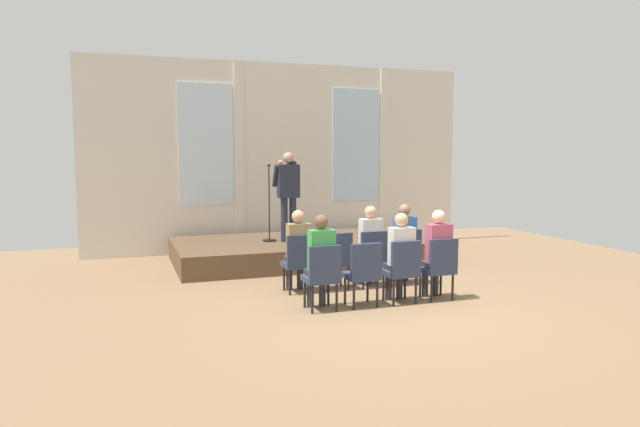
% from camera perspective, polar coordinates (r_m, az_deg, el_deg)
% --- Properties ---
extents(ground_plane, '(14.36, 14.36, 0.00)m').
position_cam_1_polar(ground_plane, '(8.37, 6.79, -9.31)').
color(ground_plane, '#846647').
extents(rear_partition, '(8.79, 0.14, 4.21)m').
position_cam_1_polar(rear_partition, '(13.26, -3.53, 5.63)').
color(rear_partition, silver).
rests_on(rear_partition, ground).
extents(stage_platform, '(5.24, 2.63, 0.44)m').
position_cam_1_polar(stage_platform, '(11.88, -1.48, -3.62)').
color(stage_platform, brown).
rests_on(stage_platform, ground).
extents(speaker, '(0.51, 0.69, 1.78)m').
position_cam_1_polar(speaker, '(11.51, -3.17, 2.35)').
color(speaker, '#232838').
rests_on(speaker, stage_platform).
extents(mic_stand, '(0.28, 0.28, 1.55)m').
position_cam_1_polar(mic_stand, '(11.63, -5.02, -1.08)').
color(mic_stand, black).
rests_on(mic_stand, stage_platform).
extents(chair_r0_c0, '(0.46, 0.44, 0.94)m').
position_cam_1_polar(chair_r0_c0, '(9.10, -2.07, -4.57)').
color(chair_r0_c0, black).
rests_on(chair_r0_c0, ground).
extents(audience_r0_c0, '(0.36, 0.39, 1.31)m').
position_cam_1_polar(audience_r0_c0, '(9.14, -2.23, -3.28)').
color(audience_r0_c0, '#2D2D33').
rests_on(audience_r0_c0, ground).
extents(chair_r0_c1, '(0.46, 0.44, 0.94)m').
position_cam_1_polar(chair_r0_c1, '(9.29, 1.59, -4.35)').
color(chair_r0_c1, black).
rests_on(chair_r0_c1, ground).
extents(chair_r0_c2, '(0.46, 0.44, 0.94)m').
position_cam_1_polar(chair_r0_c2, '(9.53, 5.09, -4.11)').
color(chair_r0_c2, black).
rests_on(chair_r0_c2, ground).
extents(audience_r0_c2, '(0.36, 0.39, 1.34)m').
position_cam_1_polar(audience_r0_c2, '(9.57, 4.91, -2.79)').
color(audience_r0_c2, '#2D2D33').
rests_on(audience_r0_c2, ground).
extents(chair_r0_c3, '(0.46, 0.44, 0.94)m').
position_cam_1_polar(chair_r0_c3, '(9.80, 8.41, -3.87)').
color(chair_r0_c3, black).
rests_on(chair_r0_c3, ground).
extents(audience_r0_c3, '(0.36, 0.39, 1.35)m').
position_cam_1_polar(audience_r0_c3, '(9.83, 8.21, -2.57)').
color(audience_r0_c3, '#2D2D33').
rests_on(audience_r0_c3, ground).
extents(chair_r1_c0, '(0.46, 0.44, 0.94)m').
position_cam_1_polar(chair_r1_c0, '(8.07, 0.23, -5.93)').
color(chair_r1_c0, black).
rests_on(chair_r1_c0, ground).
extents(audience_r1_c0, '(0.36, 0.39, 1.35)m').
position_cam_1_polar(audience_r1_c0, '(8.11, 0.04, -4.33)').
color(audience_r1_c0, '#2D2D33').
rests_on(audience_r1_c0, ground).
extents(chair_r1_c1, '(0.46, 0.44, 0.94)m').
position_cam_1_polar(chair_r1_c1, '(8.30, 4.29, -5.62)').
color(chair_r1_c1, black).
rests_on(chair_r1_c1, ground).
extents(chair_r1_c2, '(0.46, 0.44, 0.94)m').
position_cam_1_polar(chair_r1_c2, '(8.56, 8.12, -5.30)').
color(chair_r1_c2, black).
rests_on(chair_r1_c2, ground).
extents(audience_r1_c2, '(0.36, 0.39, 1.33)m').
position_cam_1_polar(audience_r1_c2, '(8.59, 7.89, -3.86)').
color(audience_r1_c2, '#2D2D33').
rests_on(audience_r1_c2, ground).
extents(chair_r1_c3, '(0.46, 0.44, 0.94)m').
position_cam_1_polar(chair_r1_c3, '(8.86, 11.70, -4.99)').
color(chair_r1_c3, black).
rests_on(chair_r1_c3, ground).
extents(audience_r1_c3, '(0.36, 0.39, 1.36)m').
position_cam_1_polar(audience_r1_c3, '(8.88, 11.46, -3.52)').
color(audience_r1_c3, '#2D2D33').
rests_on(audience_r1_c3, ground).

